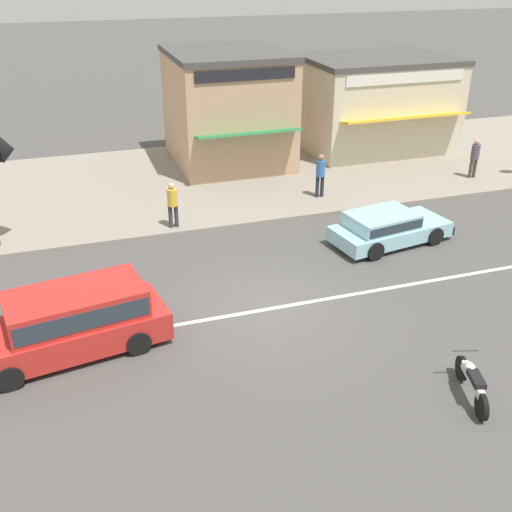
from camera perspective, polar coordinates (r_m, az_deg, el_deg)
name	(u,v)px	position (r m, az deg, el deg)	size (l,w,h in m)	color
ground_plane	(266,309)	(16.13, 0.98, -5.11)	(160.00, 160.00, 0.00)	#4C4947
lane_centre_stripe	(266,309)	(16.13, 0.98, -5.10)	(50.40, 0.14, 0.01)	silver
kerb_strip	(186,182)	(25.17, -6.70, 7.05)	(68.00, 10.00, 0.15)	gray
minivan_red_1	(71,320)	(14.81, -17.21, -5.80)	(5.00, 2.53, 1.56)	red
hatchback_pale_blue_4	(387,227)	(19.95, 12.38, 2.74)	(4.22, 2.26, 1.10)	#93C6D6
motorcycle_2	(472,381)	(13.79, 19.87, -11.13)	(0.77, 1.79, 0.80)	black
arrow_signboard	(2,155)	(19.87, -23.07, 8.88)	(1.62, 0.82, 3.51)	#4C4C51
pedestrian_near_clock	(475,156)	(26.55, 20.13, 8.98)	(0.34, 0.34, 1.63)	#4C4238
pedestrian_by_shop	(172,202)	(20.39, -7.96, 5.14)	(0.34, 0.34, 1.59)	#333338
pedestrian_far_end	(320,172)	(22.99, 6.16, 7.93)	(0.34, 0.34, 1.68)	#232838
shopfront_corner_warung	(375,102)	(29.59, 11.27, 14.15)	(6.70, 5.79, 4.21)	beige
shopfront_mid_block	(227,107)	(26.86, -2.74, 13.97)	(4.81, 6.37, 4.78)	tan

